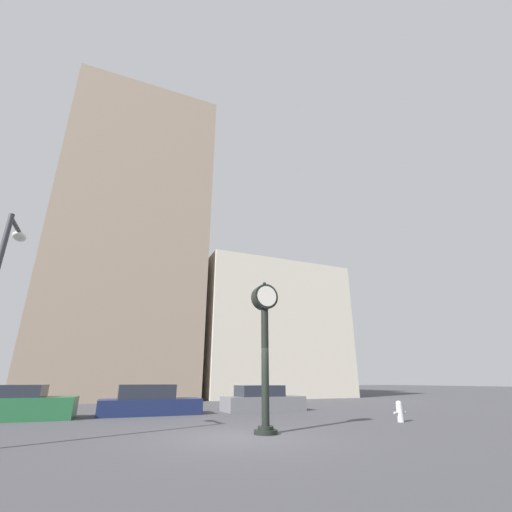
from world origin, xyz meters
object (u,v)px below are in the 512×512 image
at_px(car_navy, 149,402).
at_px(car_green, 12,405).
at_px(street_clock, 265,338).
at_px(car_grey, 262,400).
at_px(fire_hydrant_near, 400,411).

bearing_deg(car_navy, car_green, -176.61).
height_order(street_clock, car_navy, street_clock).
relative_size(street_clock, car_green, 1.00).
distance_m(street_clock, car_grey, 8.68).
relative_size(car_navy, fire_hydrant_near, 6.06).
bearing_deg(car_green, car_grey, 4.05).
bearing_deg(car_grey, fire_hydrant_near, -67.36).
height_order(car_green, car_grey, car_green).
relative_size(car_green, fire_hydrant_near, 6.16).
bearing_deg(fire_hydrant_near, car_green, 154.83).
bearing_deg(car_green, car_navy, 5.46).
bearing_deg(car_navy, car_grey, 0.65).
relative_size(car_grey, fire_hydrant_near, 5.57).
bearing_deg(fire_hydrant_near, car_grey, 112.52).
relative_size(car_green, car_grey, 1.11).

